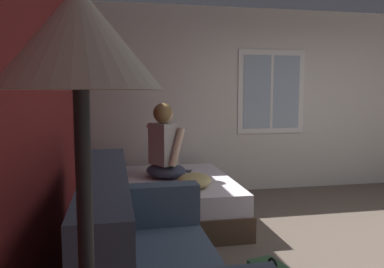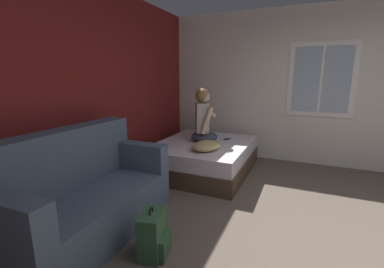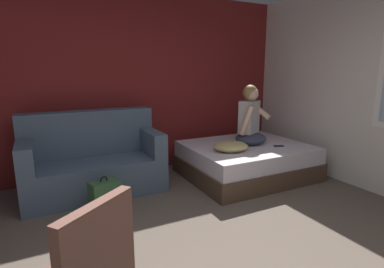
{
  "view_description": "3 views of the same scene",
  "coord_description": "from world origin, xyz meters",
  "px_view_note": "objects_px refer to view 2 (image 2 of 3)",
  "views": [
    {
      "loc": [
        -2.58,
        2.64,
        1.47
      ],
      "look_at": [
        0.99,
        1.95,
        1.07
      ],
      "focal_mm": 35.0,
      "sensor_mm": 36.0,
      "label": 1
    },
    {
      "loc": [
        -2.18,
        0.61,
        1.53
      ],
      "look_at": [
        0.86,
        1.96,
        0.79
      ],
      "focal_mm": 24.0,
      "sensor_mm": 36.0,
      "label": 2
    },
    {
      "loc": [
        -1.03,
        -1.39,
        1.57
      ],
      "look_at": [
        0.64,
        1.9,
        0.77
      ],
      "focal_mm": 28.0,
      "sensor_mm": 36.0,
      "label": 3
    }
  ],
  "objects_px": {
    "bed": "(204,157)",
    "backpack": "(153,235)",
    "couch": "(84,196)",
    "person_seated": "(203,120)",
    "throw_pillow": "(206,146)",
    "cell_phone": "(227,139)"
  },
  "relations": [
    {
      "from": "bed",
      "to": "couch",
      "type": "bearing_deg",
      "value": 168.78
    },
    {
      "from": "backpack",
      "to": "person_seated",
      "type": "bearing_deg",
      "value": 10.46
    },
    {
      "from": "person_seated",
      "to": "cell_phone",
      "type": "height_order",
      "value": "person_seated"
    },
    {
      "from": "bed",
      "to": "couch",
      "type": "height_order",
      "value": "couch"
    },
    {
      "from": "throw_pillow",
      "to": "couch",
      "type": "bearing_deg",
      "value": 159.77
    },
    {
      "from": "bed",
      "to": "person_seated",
      "type": "distance_m",
      "value": 0.61
    },
    {
      "from": "couch",
      "to": "throw_pillow",
      "type": "distance_m",
      "value": 1.82
    },
    {
      "from": "couch",
      "to": "backpack",
      "type": "relative_size",
      "value": 3.74
    },
    {
      "from": "person_seated",
      "to": "throw_pillow",
      "type": "bearing_deg",
      "value": -153.64
    },
    {
      "from": "bed",
      "to": "backpack",
      "type": "height_order",
      "value": "bed"
    },
    {
      "from": "person_seated",
      "to": "backpack",
      "type": "relative_size",
      "value": 1.91
    },
    {
      "from": "bed",
      "to": "person_seated",
      "type": "xyz_separation_m",
      "value": [
        0.09,
        0.05,
        0.6
      ]
    },
    {
      "from": "couch",
      "to": "throw_pillow",
      "type": "height_order",
      "value": "couch"
    },
    {
      "from": "bed",
      "to": "throw_pillow",
      "type": "distance_m",
      "value": 0.56
    },
    {
      "from": "couch",
      "to": "person_seated",
      "type": "distance_m",
      "value": 2.29
    },
    {
      "from": "person_seated",
      "to": "backpack",
      "type": "height_order",
      "value": "person_seated"
    },
    {
      "from": "couch",
      "to": "backpack",
      "type": "xyz_separation_m",
      "value": [
        -0.01,
        -0.79,
        -0.2
      ]
    },
    {
      "from": "couch",
      "to": "person_seated",
      "type": "height_order",
      "value": "person_seated"
    },
    {
      "from": "bed",
      "to": "backpack",
      "type": "relative_size",
      "value": 3.85
    },
    {
      "from": "couch",
      "to": "throw_pillow",
      "type": "xyz_separation_m",
      "value": [
        1.71,
        -0.63,
        0.16
      ]
    },
    {
      "from": "bed",
      "to": "backpack",
      "type": "bearing_deg",
      "value": -170.29
    },
    {
      "from": "throw_pillow",
      "to": "bed",
      "type": "bearing_deg",
      "value": 26.17
    }
  ]
}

